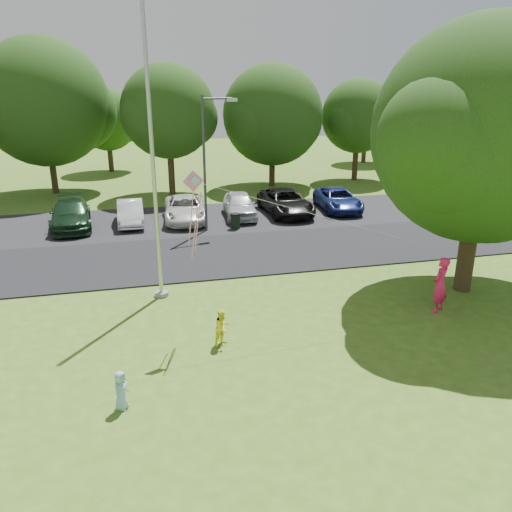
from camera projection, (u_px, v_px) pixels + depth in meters
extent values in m
plane|color=#3F661A|center=(296.00, 351.00, 14.41)|extent=(120.00, 120.00, 0.00)
cube|color=black|center=(234.00, 254.00, 22.66)|extent=(60.00, 6.00, 0.06)
cube|color=black|center=(211.00, 218.00, 28.63)|extent=(42.00, 7.00, 0.06)
cylinder|color=#B7BABF|center=(153.00, 158.00, 16.58)|extent=(0.14, 0.14, 10.00)
cylinder|color=gray|center=(162.00, 294.00, 18.18)|extent=(0.50, 0.50, 0.16)
cylinder|color=#3F3F44|center=(204.00, 166.00, 25.08)|extent=(0.14, 0.14, 6.83)
cylinder|color=#3F3F44|center=(217.00, 98.00, 24.39)|extent=(1.56, 0.51, 0.10)
cube|color=silver|center=(232.00, 100.00, 24.78)|extent=(0.56, 0.37, 0.16)
cylinder|color=black|center=(235.00, 222.00, 26.41)|extent=(0.51, 0.51, 0.82)
cylinder|color=black|center=(235.00, 214.00, 26.27)|extent=(0.55, 0.55, 0.05)
cylinder|color=#332316|center=(467.00, 250.00, 18.27)|extent=(0.62, 0.62, 3.12)
sphere|color=#18360E|center=(484.00, 132.00, 16.90)|extent=(7.60, 7.60, 7.60)
sphere|color=#18360E|center=(509.00, 145.00, 18.17)|extent=(4.94, 4.94, 4.94)
sphere|color=#18360E|center=(461.00, 148.00, 15.80)|extent=(4.56, 4.56, 4.56)
sphere|color=#18360E|center=(441.00, 138.00, 15.48)|extent=(3.95, 3.95, 3.95)
cylinder|color=#332316|center=(53.00, 171.00, 34.88)|extent=(0.44, 0.44, 3.19)
sphere|color=#18360E|center=(44.00, 102.00, 33.39)|extent=(8.50, 8.50, 8.50)
sphere|color=#18360E|center=(76.00, 111.00, 34.81)|extent=(5.53, 5.53, 5.53)
sphere|color=#18360E|center=(14.00, 110.00, 32.17)|extent=(5.10, 5.10, 5.10)
cylinder|color=#332316|center=(171.00, 170.00, 34.52)|extent=(0.44, 0.44, 3.43)
sphere|color=#18360E|center=(168.00, 111.00, 33.24)|extent=(6.27, 6.27, 6.27)
sphere|color=#18360E|center=(188.00, 118.00, 34.29)|extent=(4.07, 4.07, 4.07)
sphere|color=#18360E|center=(150.00, 117.00, 32.34)|extent=(3.76, 3.76, 3.76)
cylinder|color=#332316|center=(272.00, 168.00, 37.53)|extent=(0.44, 0.44, 2.66)
sphere|color=#18360E|center=(273.00, 115.00, 36.26)|extent=(7.27, 7.27, 7.27)
sphere|color=#18360E|center=(291.00, 122.00, 37.48)|extent=(4.72, 4.72, 4.72)
sphere|color=#18360E|center=(256.00, 121.00, 35.22)|extent=(4.36, 4.36, 4.36)
cylinder|color=#332316|center=(355.00, 161.00, 39.74)|extent=(0.44, 0.44, 3.02)
sphere|color=#18360E|center=(358.00, 116.00, 38.60)|extent=(5.67, 5.67, 5.67)
sphere|color=#18360E|center=(370.00, 121.00, 39.55)|extent=(3.68, 3.68, 3.68)
sphere|color=#18360E|center=(348.00, 121.00, 37.79)|extent=(3.40, 3.40, 3.40)
cylinder|color=#332316|center=(473.00, 160.00, 39.24)|extent=(0.44, 0.44, 3.42)
sphere|color=#18360E|center=(482.00, 96.00, 37.68)|extent=(8.77, 8.77, 8.77)
sphere|color=#18360E|center=(495.00, 104.00, 39.15)|extent=(5.70, 5.70, 5.70)
sphere|color=#18360E|center=(470.00, 103.00, 36.42)|extent=(5.26, 5.26, 5.26)
cylinder|color=#332316|center=(110.00, 157.00, 43.84)|extent=(0.44, 0.44, 2.60)
sphere|color=#18360E|center=(107.00, 120.00, 42.82)|extent=(5.20, 5.20, 5.20)
sphere|color=#18360E|center=(121.00, 124.00, 43.69)|extent=(3.38, 3.38, 3.38)
sphere|color=#18360E|center=(94.00, 124.00, 42.07)|extent=(3.12, 3.12, 3.12)
cylinder|color=#332316|center=(364.00, 149.00, 48.82)|extent=(0.44, 0.44, 2.60)
sphere|color=#18360E|center=(366.00, 116.00, 47.80)|extent=(5.20, 5.20, 5.20)
sphere|color=#18360E|center=(375.00, 120.00, 48.67)|extent=(3.38, 3.38, 3.38)
sphere|color=#18360E|center=(359.00, 120.00, 47.05)|extent=(3.12, 3.12, 3.12)
imported|color=black|center=(71.00, 214.00, 26.48)|extent=(2.44, 5.14, 1.45)
imported|color=silver|center=(130.00, 213.00, 27.14)|extent=(1.38, 3.89, 1.28)
imported|color=silver|center=(185.00, 209.00, 27.83)|extent=(2.61, 5.01, 1.35)
imported|color=silver|center=(239.00, 205.00, 28.60)|extent=(2.04, 4.30, 1.42)
imported|color=black|center=(286.00, 202.00, 29.28)|extent=(2.44, 5.18, 1.43)
imported|color=navy|center=(338.00, 199.00, 30.22)|extent=(2.62, 4.86, 1.30)
imported|color=#FF2162|center=(440.00, 285.00, 16.67)|extent=(0.84, 0.77, 1.93)
imported|color=#FFF928|center=(223.00, 327.00, 14.62)|extent=(0.69, 0.66, 1.12)
imported|color=#89C3D3|center=(121.00, 390.00, 11.73)|extent=(0.49, 0.57, 0.99)
cube|color=pink|center=(193.00, 181.00, 13.97)|extent=(0.61, 0.14, 0.61)
cube|color=#8CC6E5|center=(195.00, 180.00, 13.95)|extent=(0.29, 0.08, 0.29)
cylinder|color=white|center=(328.00, 218.00, 15.12)|extent=(8.07, 0.40, 2.56)
cylinder|color=pink|center=(191.00, 218.00, 14.30)|extent=(0.20, 0.26, 1.63)
cylinder|color=pink|center=(198.00, 222.00, 14.43)|extent=(0.23, 0.43, 1.86)
cylinder|color=pink|center=(195.00, 228.00, 14.33)|extent=(0.25, 0.62, 2.08)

